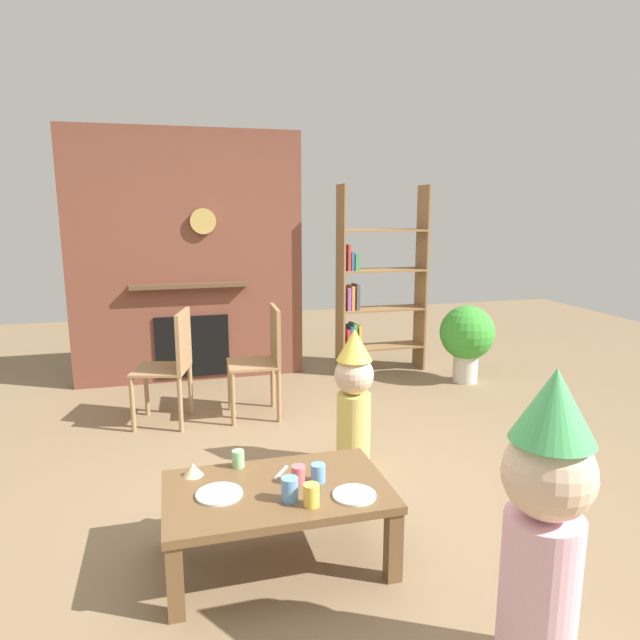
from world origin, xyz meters
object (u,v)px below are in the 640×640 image
at_px(birthday_cake_slice, 193,469).
at_px(dining_chair_left, 173,360).
at_px(paper_plate_front, 219,494).
at_px(child_in_pink, 354,395).
at_px(paper_cup_far_left, 290,489).
at_px(child_with_cone_hat, 545,518).
at_px(dining_chair_middle, 264,355).
at_px(bookshelf, 374,289).
at_px(paper_plate_rear, 354,495).
at_px(paper_cup_center, 298,474).
at_px(potted_plant_tall, 467,336).
at_px(paper_cup_near_right, 318,473).
at_px(paper_cup_far_right, 311,495).
at_px(paper_cup_near_left, 238,459).
at_px(coffee_table, 277,499).

distance_m(birthday_cake_slice, dining_chair_left, 1.74).
height_order(paper_plate_front, child_in_pink, child_in_pink).
bearing_deg(paper_plate_front, paper_cup_far_left, -23.16).
relative_size(child_with_cone_hat, dining_chair_middle, 1.28).
distance_m(dining_chair_left, dining_chair_middle, 0.72).
height_order(paper_cup_far_left, dining_chair_middle, dining_chair_middle).
bearing_deg(bookshelf, paper_plate_front, -122.01).
height_order(paper_plate_rear, dining_chair_left, dining_chair_left).
bearing_deg(birthday_cake_slice, dining_chair_middle, 69.46).
bearing_deg(paper_cup_center, dining_chair_left, 105.92).
bearing_deg(potted_plant_tall, paper_cup_near_right, -132.13).
xyz_separation_m(paper_cup_center, paper_cup_far_left, (-0.07, -0.15, 0.01)).
bearing_deg(paper_cup_far_right, paper_plate_front, 152.80).
height_order(child_in_pink, potted_plant_tall, child_in_pink).
bearing_deg(bookshelf, dining_chair_left, -154.02).
relative_size(bookshelf, paper_plate_front, 8.88).
distance_m(bookshelf, paper_plate_front, 3.51).
relative_size(paper_cup_far_left, dining_chair_left, 0.12).
relative_size(paper_cup_center, dining_chair_left, 0.09).
distance_m(paper_cup_far_left, paper_cup_far_right, 0.11).
relative_size(paper_cup_near_right, paper_cup_center, 1.04).
height_order(paper_cup_far_left, potted_plant_tall, potted_plant_tall).
bearing_deg(paper_plate_front, paper_cup_near_left, 65.79).
bearing_deg(paper_cup_near_left, paper_cup_near_right, -36.51).
relative_size(paper_cup_center, birthday_cake_slice, 0.85).
xyz_separation_m(bookshelf, child_with_cone_hat, (-0.79, -3.84, -0.24)).
distance_m(paper_cup_far_left, child_with_cone_hat, 1.08).
height_order(paper_cup_far_left, child_in_pink, child_in_pink).
bearing_deg(paper_cup_near_right, birthday_cake_slice, 158.96).
bearing_deg(paper_cup_near_left, bookshelf, 57.27).
distance_m(paper_cup_near_left, child_with_cone_hat, 1.50).
distance_m(paper_cup_far_left, dining_chair_middle, 2.10).
xyz_separation_m(bookshelf, paper_cup_far_left, (-1.54, -3.08, -0.42)).
bearing_deg(dining_chair_middle, paper_plate_rear, 93.87).
bearing_deg(dining_chair_middle, coffee_table, 84.49).
distance_m(paper_cup_near_left, paper_plate_rear, 0.65).
bearing_deg(paper_plate_rear, paper_cup_far_left, 172.16).
bearing_deg(paper_cup_near_left, paper_cup_far_left, -65.42).
relative_size(paper_cup_far_right, child_in_pink, 0.11).
relative_size(paper_cup_far_left, potted_plant_tall, 0.14).
relative_size(paper_plate_rear, child_with_cone_hat, 0.17).
xyz_separation_m(paper_cup_far_left, paper_plate_front, (-0.30, 0.13, -0.05)).
height_order(bookshelf, birthday_cake_slice, bookshelf).
xyz_separation_m(coffee_table, paper_cup_near_right, (0.20, 0.01, 0.10)).
xyz_separation_m(coffee_table, paper_plate_front, (-0.27, -0.00, 0.06)).
bearing_deg(dining_chair_middle, child_with_cone_hat, 102.61).
bearing_deg(coffee_table, paper_cup_far_right, -60.00).
xyz_separation_m(paper_cup_far_left, paper_plate_rear, (0.29, -0.04, -0.05)).
bearing_deg(paper_plate_front, child_in_pink, 43.22).
relative_size(coffee_table, paper_plate_rear, 5.27).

